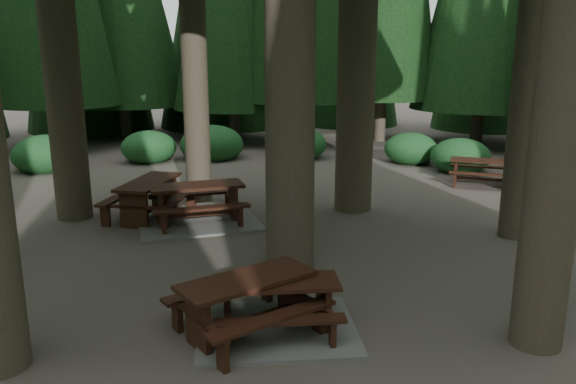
{
  "coord_description": "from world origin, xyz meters",
  "views": [
    {
      "loc": [
        0.69,
        -9.18,
        3.71
      ],
      "look_at": [
        0.78,
        1.44,
        1.1
      ],
      "focal_mm": 35.0,
      "sensor_mm": 36.0,
      "label": 1
    }
  ],
  "objects_px": {
    "picnic_table_b": "(150,193)",
    "picnic_table_e": "(247,297)",
    "picnic_table_c": "(198,209)",
    "picnic_table_a": "(277,314)",
    "picnic_table_d": "(481,168)"
  },
  "relations": [
    {
      "from": "picnic_table_c",
      "to": "picnic_table_d",
      "type": "distance_m",
      "value": 8.56
    },
    {
      "from": "picnic_table_d",
      "to": "picnic_table_e",
      "type": "bearing_deg",
      "value": -106.1
    },
    {
      "from": "picnic_table_b",
      "to": "picnic_table_a",
      "type": "bearing_deg",
      "value": -140.09
    },
    {
      "from": "picnic_table_d",
      "to": "picnic_table_c",
      "type": "bearing_deg",
      "value": -135.12
    },
    {
      "from": "picnic_table_c",
      "to": "picnic_table_e",
      "type": "xyz_separation_m",
      "value": [
        1.44,
        -5.19,
        0.22
      ]
    },
    {
      "from": "picnic_table_b",
      "to": "picnic_table_e",
      "type": "height_order",
      "value": "picnic_table_b"
    },
    {
      "from": "picnic_table_c",
      "to": "picnic_table_d",
      "type": "height_order",
      "value": "picnic_table_c"
    },
    {
      "from": "picnic_table_b",
      "to": "picnic_table_e",
      "type": "bearing_deg",
      "value": -143.65
    },
    {
      "from": "picnic_table_a",
      "to": "picnic_table_c",
      "type": "height_order",
      "value": "picnic_table_c"
    },
    {
      "from": "picnic_table_c",
      "to": "picnic_table_a",
      "type": "bearing_deg",
      "value": -87.55
    },
    {
      "from": "picnic_table_a",
      "to": "picnic_table_e",
      "type": "relative_size",
      "value": 0.97
    },
    {
      "from": "picnic_table_e",
      "to": "picnic_table_b",
      "type": "bearing_deg",
      "value": 79.12
    },
    {
      "from": "picnic_table_c",
      "to": "picnic_table_e",
      "type": "height_order",
      "value": "picnic_table_c"
    },
    {
      "from": "picnic_table_a",
      "to": "picnic_table_b",
      "type": "bearing_deg",
      "value": 113.51
    },
    {
      "from": "picnic_table_a",
      "to": "picnic_table_d",
      "type": "xyz_separation_m",
      "value": [
        5.84,
        8.88,
        0.25
      ]
    }
  ]
}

